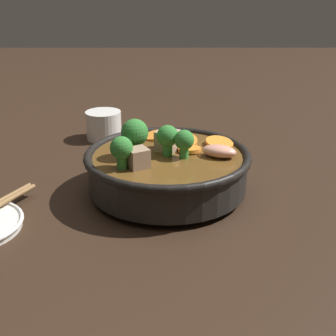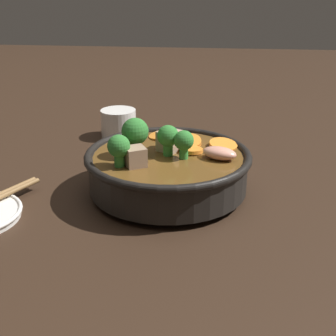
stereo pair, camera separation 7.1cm
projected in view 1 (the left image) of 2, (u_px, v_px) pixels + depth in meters
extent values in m
plane|color=black|center=(168.00, 193.00, 0.73)|extent=(3.00, 3.00, 0.00)
cylinder|color=black|center=(168.00, 190.00, 0.73)|extent=(0.13, 0.13, 0.01)
cylinder|color=black|center=(168.00, 171.00, 0.72)|extent=(0.24, 0.24, 0.05)
torus|color=black|center=(168.00, 155.00, 0.70)|extent=(0.25, 0.25, 0.01)
cylinder|color=brown|center=(168.00, 164.00, 0.71)|extent=(0.23, 0.23, 0.03)
cylinder|color=orange|center=(190.00, 149.00, 0.72)|extent=(0.04, 0.04, 0.01)
cylinder|color=orange|center=(220.00, 143.00, 0.75)|extent=(0.06, 0.06, 0.01)
cylinder|color=orange|center=(184.00, 142.00, 0.75)|extent=(0.05, 0.05, 0.02)
cylinder|color=orange|center=(157.00, 136.00, 0.78)|extent=(0.05, 0.05, 0.01)
cylinder|color=green|center=(122.00, 162.00, 0.65)|extent=(0.01, 0.01, 0.02)
sphere|color=#2D752D|center=(122.00, 148.00, 0.65)|extent=(0.03, 0.03, 0.03)
cylinder|color=green|center=(168.00, 150.00, 0.70)|extent=(0.01, 0.01, 0.02)
sphere|color=#2D752D|center=(168.00, 137.00, 0.69)|extent=(0.03, 0.03, 0.03)
cylinder|color=green|center=(184.00, 152.00, 0.69)|extent=(0.01, 0.01, 0.02)
sphere|color=#2D752D|center=(185.00, 140.00, 0.68)|extent=(0.03, 0.03, 0.03)
cylinder|color=green|center=(136.00, 149.00, 0.69)|extent=(0.02, 0.02, 0.02)
sphere|color=#2D752D|center=(135.00, 132.00, 0.68)|extent=(0.04, 0.04, 0.04)
cube|color=#9E7F66|center=(138.00, 158.00, 0.66)|extent=(0.04, 0.04, 0.03)
cube|color=tan|center=(169.00, 141.00, 0.72)|extent=(0.04, 0.04, 0.03)
ellipsoid|color=#EA9E84|center=(220.00, 151.00, 0.69)|extent=(0.05, 0.06, 0.02)
cylinder|color=white|center=(104.00, 125.00, 0.95)|extent=(0.07, 0.07, 0.06)
cylinder|color=brown|center=(104.00, 117.00, 0.95)|extent=(0.06, 0.06, 0.00)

